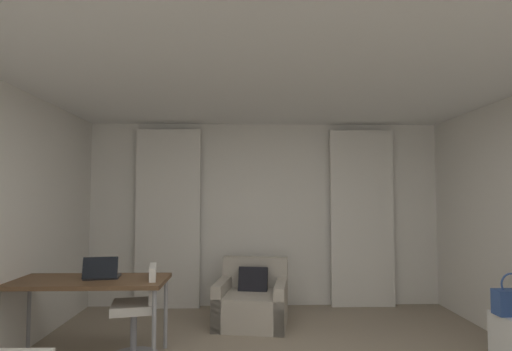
# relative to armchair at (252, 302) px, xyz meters

# --- Properties ---
(wall_window) EXTENTS (5.12, 0.06, 2.60)m
(wall_window) POSITION_rel_armchair_xyz_m (0.20, 0.83, 1.04)
(wall_window) COLOR silver
(wall_window) RESTS_ON ground
(ceiling) EXTENTS (5.12, 6.12, 0.06)m
(ceiling) POSITION_rel_armchair_xyz_m (0.20, -2.20, 2.37)
(ceiling) COLOR white
(ceiling) RESTS_ON wall_left
(curtain_left_panel) EXTENTS (0.90, 0.06, 2.50)m
(curtain_left_panel) POSITION_rel_armchair_xyz_m (-1.17, 0.70, 0.99)
(curtain_left_panel) COLOR silver
(curtain_left_panel) RESTS_ON ground
(curtain_right_panel) EXTENTS (0.90, 0.06, 2.50)m
(curtain_right_panel) POSITION_rel_armchair_xyz_m (1.58, 0.70, 0.99)
(curtain_right_panel) COLOR silver
(curtain_right_panel) RESTS_ON ground
(armchair) EXTENTS (0.95, 0.90, 0.76)m
(armchair) POSITION_rel_armchair_xyz_m (0.00, 0.00, 0.00)
(armchair) COLOR #B2A899
(armchair) RESTS_ON ground
(desk) EXTENTS (1.49, 0.62, 0.75)m
(desk) POSITION_rel_armchair_xyz_m (-1.60, -1.01, 0.43)
(desk) COLOR brown
(desk) RESTS_ON ground
(desk_chair) EXTENTS (0.48, 0.48, 0.88)m
(desk_chair) POSITION_rel_armchair_xyz_m (-1.11, -1.03, 0.13)
(desk_chair) COLOR gray
(desk_chair) RESTS_ON ground
(laptop) EXTENTS (0.35, 0.29, 0.22)m
(laptop) POSITION_rel_armchair_xyz_m (-1.48, -0.98, 0.54)
(laptop) COLOR #2D2D33
(laptop) RESTS_ON desk
(handbag_primary) EXTENTS (0.30, 0.14, 0.37)m
(handbag_primary) POSITION_rel_armchair_xyz_m (2.26, -1.43, 0.37)
(handbag_primary) COLOR #335193
(handbag_primary) RESTS_ON tv_console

